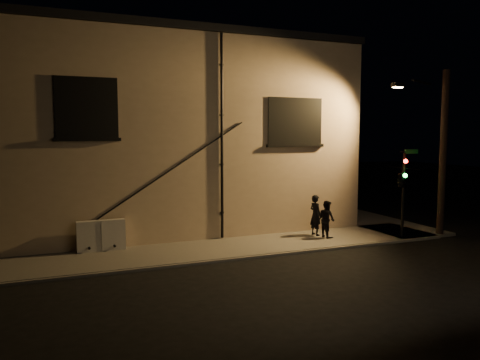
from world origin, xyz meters
name	(u,v)px	position (x,y,z in m)	size (l,w,h in m)	color
ground	(295,254)	(0.00, 0.00, 0.00)	(90.00, 90.00, 0.00)	black
sidewalk	(272,228)	(1.22, 4.39, 0.06)	(21.00, 16.00, 0.12)	#635F59
building	(160,135)	(-3.00, 8.99, 4.40)	(16.20, 12.23, 8.80)	tan
utility_cabinet	(101,236)	(-6.66, 2.70, 0.69)	(1.74, 0.29, 1.15)	silver
pedestrian_a	(316,215)	(2.10, 2.00, 0.99)	(0.64, 0.42, 1.74)	black
pedestrian_b	(327,219)	(2.34, 1.48, 0.89)	(0.75, 0.59, 1.55)	black
traffic_signal	(402,178)	(5.18, 0.30, 2.60)	(1.17, 2.14, 3.68)	black
streetlamp_pole	(440,149)	(7.19, 0.28, 3.79)	(2.02, 1.39, 7.13)	black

